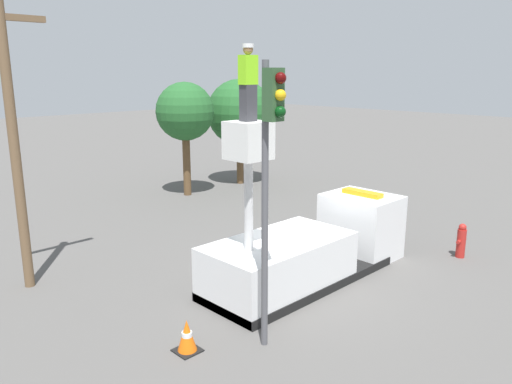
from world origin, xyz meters
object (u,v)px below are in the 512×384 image
(traffic_light_pole, at_px, (270,153))
(traffic_cone_rear, at_px, (187,337))
(bucket_truck, at_px, (309,249))
(fire_hydrant, at_px, (461,241))
(tree_right_bg, at_px, (185,112))
(tree_left_bg, at_px, (240,113))
(worker, at_px, (248,83))
(utility_pole, at_px, (13,136))

(traffic_light_pole, xyz_separation_m, traffic_cone_rear, (-1.37, 1.07, -3.87))
(bucket_truck, distance_m, traffic_cone_rear, 4.94)
(bucket_truck, xyz_separation_m, fire_hydrant, (4.70, -2.35, -0.30))
(bucket_truck, relative_size, traffic_light_pole, 1.13)
(bucket_truck, bearing_deg, traffic_light_pole, -152.90)
(bucket_truck, relative_size, traffic_cone_rear, 9.49)
(traffic_cone_rear, bearing_deg, tree_right_bg, 53.16)
(tree_left_bg, distance_m, tree_right_bg, 3.59)
(traffic_light_pole, distance_m, tree_right_bg, 14.13)
(worker, xyz_separation_m, traffic_light_pole, (-1.11, -1.79, -1.30))
(worker, xyz_separation_m, tree_left_bg, (9.48, 10.62, -1.79))
(utility_pole, bearing_deg, tree_right_bg, 29.91)
(bucket_truck, relative_size, tree_left_bg, 1.25)
(worker, xyz_separation_m, tree_right_bg, (5.90, 10.48, -1.57))
(traffic_light_pole, xyz_separation_m, tree_right_bg, (7.02, 12.27, -0.27))
(worker, distance_m, traffic_cone_rear, 5.78)
(worker, distance_m, fire_hydrant, 8.96)
(traffic_cone_rear, relative_size, utility_pole, 0.09)
(traffic_light_pole, bearing_deg, traffic_cone_rear, 141.99)
(fire_hydrant, distance_m, traffic_cone_rear, 9.70)
(traffic_cone_rear, xyz_separation_m, tree_right_bg, (8.39, 11.20, 3.60))
(worker, bearing_deg, tree_right_bg, 60.60)
(worker, bearing_deg, traffic_cone_rear, -163.88)
(utility_pole, bearing_deg, bucket_truck, -40.07)
(traffic_light_pole, xyz_separation_m, tree_left_bg, (10.60, 12.41, -0.49))
(bucket_truck, xyz_separation_m, tree_right_bg, (3.52, 10.48, 3.09))
(bucket_truck, bearing_deg, tree_left_bg, 56.22)
(worker, relative_size, traffic_light_pole, 0.29)
(worker, relative_size, fire_hydrant, 1.57)
(bucket_truck, xyz_separation_m, traffic_light_pole, (-3.49, -1.79, 3.36))
(bucket_truck, height_order, traffic_light_pole, traffic_light_pole)
(worker, relative_size, utility_pole, 0.23)
(worker, xyz_separation_m, fire_hydrant, (7.08, -2.35, -4.97))
(traffic_light_pole, distance_m, traffic_cone_rear, 4.24)
(tree_left_bg, xyz_separation_m, tree_right_bg, (-3.58, -0.14, 0.21))
(fire_hydrant, xyz_separation_m, tree_left_bg, (2.40, 12.96, 3.18))
(tree_right_bg, bearing_deg, tree_left_bg, 2.27)
(traffic_light_pole, bearing_deg, fire_hydrant, -3.89)
(bucket_truck, bearing_deg, fire_hydrant, -26.52)
(bucket_truck, height_order, fire_hydrant, bucket_truck)
(bucket_truck, bearing_deg, worker, 180.00)
(tree_right_bg, bearing_deg, utility_pole, -150.09)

